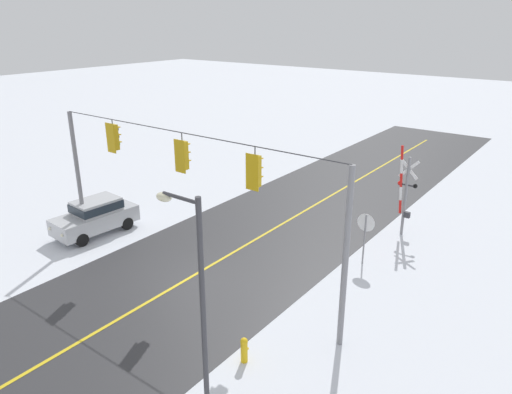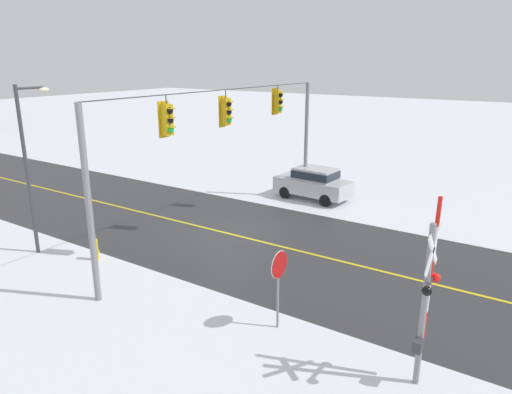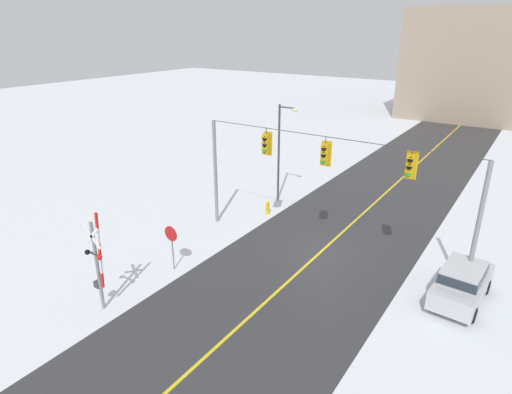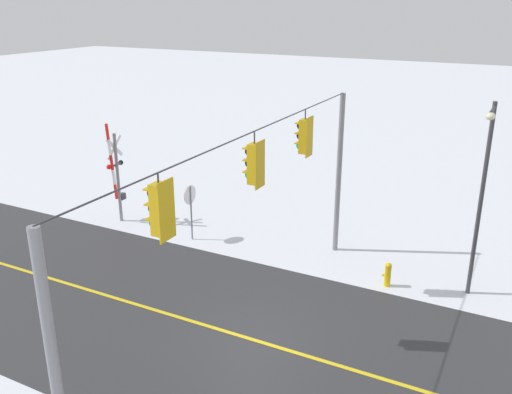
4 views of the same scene
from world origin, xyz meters
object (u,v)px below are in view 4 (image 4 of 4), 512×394
at_px(stop_sign, 190,200).
at_px(railroad_crossing, 117,173).
at_px(streetlamp_near, 483,185).
at_px(fire_hydrant, 388,274).

distance_m(stop_sign, railroad_crossing, 4.01).
bearing_deg(streetlamp_near, railroad_crossing, -89.41).
bearing_deg(fire_hydrant, railroad_crossing, -91.96).
height_order(railroad_crossing, streetlamp_near, streetlamp_near).
height_order(railroad_crossing, fire_hydrant, railroad_crossing).
xyz_separation_m(streetlamp_near, fire_hydrant, (0.57, -2.56, -3.45)).
distance_m(railroad_crossing, fire_hydrant, 12.33).
relative_size(railroad_crossing, fire_hydrant, 5.12).
bearing_deg(streetlamp_near, fire_hydrant, -77.45).
xyz_separation_m(railroad_crossing, fire_hydrant, (0.42, 12.20, -1.80)).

